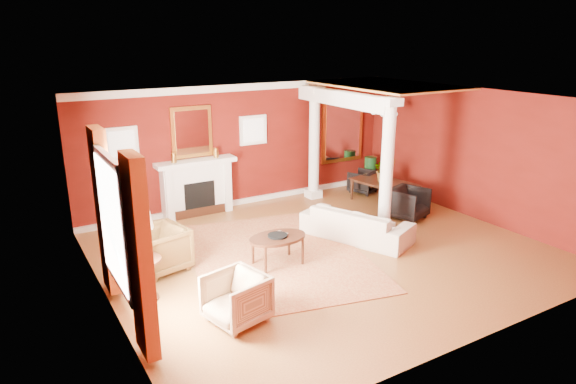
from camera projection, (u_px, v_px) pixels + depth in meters
ground at (326, 252)px, 9.84m from camera, size 8.00×8.00×0.00m
room_shell at (328, 149)px, 9.24m from camera, size 8.04×7.04×2.92m
fireplace at (197, 187)px, 11.74m from camera, size 1.85×0.42×1.29m
overmantel_mirror at (192, 132)px, 11.48m from camera, size 0.95×0.07×1.15m
flank_window_left at (122, 144)px, 10.76m from camera, size 0.70×0.07×0.70m
flank_window_right at (253, 130)px, 12.28m from camera, size 0.70×0.07×0.70m
left_window at (119, 231)px, 7.02m from camera, size 0.21×2.55×2.60m
column_front at (387, 165)px, 10.50m from camera, size 0.36×0.36×2.80m
column_back at (314, 142)px, 12.71m from camera, size 0.36×0.36×2.80m
header_beam at (342, 99)px, 11.46m from camera, size 0.30×3.20×0.32m
amber_ceiling at (387, 85)px, 11.82m from camera, size 2.30×3.40×0.04m
dining_mirror at (342, 130)px, 13.63m from camera, size 1.30×0.07×1.70m
chandelier at (385, 112)px, 12.07m from camera, size 0.60×0.62×0.75m
crown_trim at (243, 87)px, 11.85m from camera, size 8.00×0.08×0.16m
base_trim at (246, 201)px, 12.66m from camera, size 8.00×0.08×0.12m
rug at (277, 255)px, 9.67m from camera, size 3.95×4.74×0.02m
sofa at (357, 219)px, 10.36m from camera, size 1.49×2.29×0.87m
armchair_leopard at (160, 247)px, 8.95m from camera, size 0.97×1.01×0.88m
armchair_stripe at (236, 296)px, 7.35m from camera, size 0.89×0.93×0.80m
coffee_table at (278, 239)px, 9.15m from camera, size 1.08×1.08×0.55m
coffee_book at (278, 229)px, 9.17m from camera, size 0.16×0.07×0.22m
side_table at (140, 240)px, 7.78m from camera, size 0.60×0.60×1.49m
dining_table at (385, 186)px, 12.55m from camera, size 0.81×1.66×0.89m
dining_chair_near at (408, 202)px, 11.53m from camera, size 0.94×0.90×0.78m
dining_chair_far at (363, 181)px, 13.44m from camera, size 0.81×0.79×0.65m
green_urn at (370, 175)px, 13.88m from camera, size 0.36×0.36×0.86m
potted_plant at (385, 159)px, 12.38m from camera, size 0.59×0.64×0.45m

